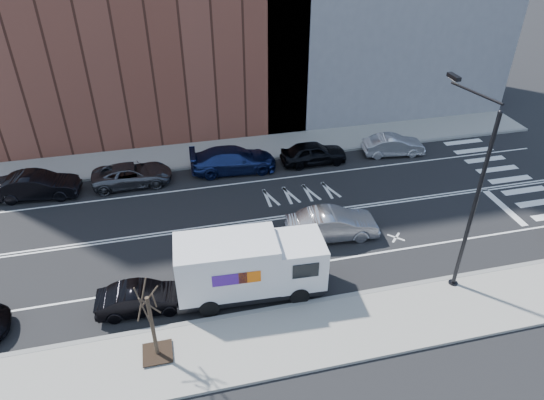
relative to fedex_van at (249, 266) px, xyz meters
name	(u,v)px	position (x,y,z in m)	size (l,w,h in m)	color
ground	(275,218)	(2.61, 5.60, -1.65)	(120.00, 120.00, 0.00)	black
sidewalk_near	(324,332)	(2.61, -3.20, -1.57)	(44.00, 3.60, 0.15)	gray
sidewalk_far	(247,149)	(2.61, 14.40, -1.57)	(44.00, 3.60, 0.15)	gray
curb_near	(311,303)	(2.61, -1.40, -1.56)	(44.00, 0.25, 0.17)	gray
curb_far	(252,160)	(2.61, 12.60, -1.56)	(44.00, 0.25, 0.17)	gray
crosswalk	(517,185)	(18.61, 5.60, -1.65)	(3.00, 14.00, 0.01)	white
road_markings	(275,218)	(2.61, 5.60, -1.65)	(40.00, 8.60, 0.01)	white
streetlight	(470,191)	(9.61, -1.31, 3.43)	(0.44, 4.02, 9.34)	black
street_tree	(154,332)	(-4.39, -2.80, -0.20)	(1.20, 1.20, 3.75)	black
fedex_van	(249,266)	(0.00, 0.00, 0.00)	(6.99, 2.72, 3.14)	black
far_parked_b	(38,185)	(-10.99, 11.21, -0.85)	(1.69, 4.85, 1.60)	black
far_parked_c	(132,175)	(-5.39, 11.42, -0.96)	(2.29, 4.96, 1.38)	#4B4D53
far_parked_d	(233,160)	(1.19, 11.65, -0.82)	(2.31, 5.69, 1.65)	navy
far_parked_e	(314,153)	(6.72, 11.44, -0.88)	(1.81, 4.51, 1.54)	black
far_parked_f	(393,145)	(12.60, 11.36, -0.94)	(1.50, 4.30, 1.42)	silver
driving_sedan	(332,224)	(5.19, 3.22, -0.84)	(1.72, 4.94, 1.63)	#99999E
near_parked_rear_a	(143,299)	(-4.89, 0.03, -0.98)	(1.42, 4.07, 1.34)	black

